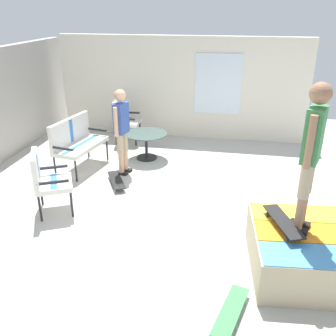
{
  "coord_description": "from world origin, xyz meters",
  "views": [
    {
      "loc": [
        -5.14,
        -0.87,
        3.07
      ],
      "look_at": [
        0.13,
        0.13,
        0.7
      ],
      "focal_mm": 39.75,
      "sensor_mm": 36.0,
      "label": 1
    }
  ],
  "objects": [
    {
      "name": "ground_plane",
      "position": [
        0.0,
        0.0,
        -0.05
      ],
      "size": [
        12.0,
        12.0,
        0.1
      ],
      "primitive_type": "cube",
      "color": "beige"
    },
    {
      "name": "house_facade",
      "position": [
        3.8,
        0.49,
        1.21
      ],
      "size": [
        0.23,
        6.0,
        2.42
      ],
      "color": "silver",
      "rests_on": "ground_plane"
    },
    {
      "name": "skate_ramp",
      "position": [
        -1.11,
        -1.9,
        0.28
      ],
      "size": [
        1.55,
        2.2,
        0.55
      ],
      "color": "tan",
      "rests_on": "ground_plane"
    },
    {
      "name": "patio_bench",
      "position": [
        1.39,
        2.23,
        0.62
      ],
      "size": [
        1.33,
        0.76,
        1.02
      ],
      "color": "black",
      "rests_on": "ground_plane"
    },
    {
      "name": "patio_chair_near_house",
      "position": [
        3.1,
        1.78,
        0.61
      ],
      "size": [
        0.65,
        0.59,
        1.02
      ],
      "color": "black",
      "rests_on": "ground_plane"
    },
    {
      "name": "patio_chair_by_wall",
      "position": [
        -0.37,
        1.97,
        0.61
      ],
      "size": [
        0.8,
        0.77,
        1.02
      ],
      "color": "black",
      "rests_on": "ground_plane"
    },
    {
      "name": "patio_table",
      "position": [
        2.12,
        0.98,
        0.4
      ],
      "size": [
        0.9,
        0.9,
        0.57
      ],
      "color": "black",
      "rests_on": "ground_plane"
    },
    {
      "name": "person_watching",
      "position": [
        1.3,
        1.24,
        0.96
      ],
      "size": [
        0.47,
        0.29,
        1.66
      ],
      "color": "black",
      "rests_on": "ground_plane"
    },
    {
      "name": "person_skater",
      "position": [
        -1.06,
        -1.72,
        1.61
      ],
      "size": [
        0.46,
        0.32,
        1.78
      ],
      "color": "black",
      "rests_on": "skate_ramp"
    },
    {
      "name": "skateboard_by_bench",
      "position": [
        0.77,
        1.22,
        0.08
      ],
      "size": [
        0.8,
        0.56,
        0.1
      ],
      "color": "black",
      "rests_on": "ground_plane"
    },
    {
      "name": "skateboard_spare",
      "position": [
        -2.08,
        -0.97,
        0.08
      ],
      "size": [
        0.82,
        0.4,
        0.1
      ],
      "color": "#3F8C4C",
      "rests_on": "ground_plane"
    },
    {
      "name": "skateboard_on_ramp",
      "position": [
        -1.07,
        -1.53,
        0.64
      ],
      "size": [
        0.82,
        0.46,
        0.1
      ],
      "color": "black",
      "rests_on": "skate_ramp"
    }
  ]
}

